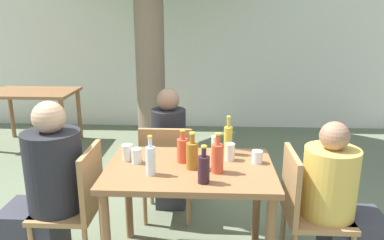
{
  "coord_description": "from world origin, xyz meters",
  "views": [
    {
      "loc": [
        0.13,
        -2.39,
        1.78
      ],
      "look_at": [
        0.0,
        0.3,
        1.03
      ],
      "focal_mm": 35.0,
      "sensor_mm": 36.0,
      "label": 1
    }
  ],
  "objects": [
    {
      "name": "drinking_glass_3",
      "position": [
        0.28,
        0.14,
        0.84
      ],
      "size": [
        0.07,
        0.07,
        0.12
      ],
      "color": "silver",
      "rests_on": "dining_table_front"
    },
    {
      "name": "dining_table_back",
      "position": [
        -2.31,
        2.56,
        0.66
      ],
      "size": [
        1.15,
        0.75,
        0.78
      ],
      "color": "brown",
      "rests_on": "ground_plane"
    },
    {
      "name": "patio_chair_2",
      "position": [
        -0.23,
        0.62,
        0.5
      ],
      "size": [
        0.44,
        0.44,
        0.89
      ],
      "rotation": [
        0.0,
        0.0,
        3.14
      ],
      "color": "#A87A4C",
      "rests_on": "ground_plane"
    },
    {
      "name": "soda_bottle_4",
      "position": [
        0.19,
        -0.08,
        0.88
      ],
      "size": [
        0.08,
        0.08,
        0.27
      ],
      "color": "#DB4C2D",
      "rests_on": "dining_table_front"
    },
    {
      "name": "person_seated_1",
      "position": [
        1.04,
        -0.0,
        0.5
      ],
      "size": [
        0.58,
        0.37,
        1.11
      ],
      "rotation": [
        0.0,
        0.0,
        1.57
      ],
      "color": "#383842",
      "rests_on": "ground_plane"
    },
    {
      "name": "dining_table_front",
      "position": [
        0.0,
        0.0,
        0.67
      ],
      "size": [
        1.15,
        0.78,
        0.78
      ],
      "color": "brown",
      "rests_on": "ground_plane"
    },
    {
      "name": "patio_chair_1",
      "position": [
        0.81,
        0.0,
        0.5
      ],
      "size": [
        0.44,
        0.44,
        0.89
      ],
      "rotation": [
        0.0,
        0.0,
        1.57
      ],
      "color": "#A87A4C",
      "rests_on": "ground_plane"
    },
    {
      "name": "oil_cruet_0",
      "position": [
        0.27,
        0.26,
        0.89
      ],
      "size": [
        0.06,
        0.06,
        0.29
      ],
      "color": "gold",
      "rests_on": "dining_table_front"
    },
    {
      "name": "soda_bottle_5",
      "position": [
        -0.06,
        0.09,
        0.87
      ],
      "size": [
        0.08,
        0.08,
        0.24
      ],
      "color": "#DB4C2D",
      "rests_on": "dining_table_front"
    },
    {
      "name": "person_seated_0",
      "position": [
        -1.03,
        -0.0,
        0.56
      ],
      "size": [
        0.6,
        0.4,
        1.23
      ],
      "rotation": [
        0.0,
        0.0,
        -1.57
      ],
      "color": "#383842",
      "rests_on": "ground_plane"
    },
    {
      "name": "drinking_glass_4",
      "position": [
        0.18,
        0.32,
        0.83
      ],
      "size": [
        0.07,
        0.07,
        0.12
      ],
      "color": "silver",
      "rests_on": "dining_table_front"
    },
    {
      "name": "patio_chair_0",
      "position": [
        -0.81,
        0.0,
        0.5
      ],
      "size": [
        0.44,
        0.44,
        0.89
      ],
      "rotation": [
        0.0,
        0.0,
        -1.57
      ],
      "color": "#A87A4C",
      "rests_on": "ground_plane"
    },
    {
      "name": "drinking_glass_2",
      "position": [
        -0.45,
        0.1,
        0.83
      ],
      "size": [
        0.08,
        0.08,
        0.12
      ],
      "color": "silver",
      "rests_on": "dining_table_front"
    },
    {
      "name": "person_seated_2",
      "position": [
        -0.23,
        0.86,
        0.52
      ],
      "size": [
        0.3,
        0.55,
        1.17
      ],
      "rotation": [
        0.0,
        0.0,
        3.14
      ],
      "color": "#383842",
      "rests_on": "ground_plane"
    },
    {
      "name": "wine_bottle_2",
      "position": [
        0.1,
        -0.25,
        0.87
      ],
      "size": [
        0.07,
        0.07,
        0.24
      ],
      "color": "#331923",
      "rests_on": "dining_table_front"
    },
    {
      "name": "cafe_building_wall",
      "position": [
        0.0,
        3.63,
        1.4
      ],
      "size": [
        10.0,
        0.08,
        2.8
      ],
      "color": "white",
      "rests_on": "ground_plane"
    },
    {
      "name": "amber_bottle_1",
      "position": [
        0.02,
        -0.03,
        0.87
      ],
      "size": [
        0.08,
        0.08,
        0.26
      ],
      "color": "#9E661E",
      "rests_on": "dining_table_front"
    },
    {
      "name": "water_bottle_3",
      "position": [
        -0.25,
        -0.14,
        0.88
      ],
      "size": [
        0.06,
        0.06,
        0.27
      ],
      "color": "silver",
      "rests_on": "dining_table_front"
    },
    {
      "name": "drinking_glass_1",
      "position": [
        0.47,
        0.09,
        0.82
      ],
      "size": [
        0.08,
        0.08,
        0.09
      ],
      "color": "white",
      "rests_on": "dining_table_front"
    },
    {
      "name": "drinking_glass_0",
      "position": [
        -0.38,
        0.05,
        0.83
      ],
      "size": [
        0.07,
        0.07,
        0.11
      ],
      "color": "white",
      "rests_on": "dining_table_front"
    }
  ]
}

